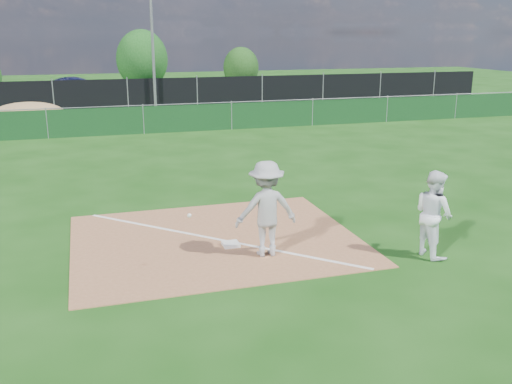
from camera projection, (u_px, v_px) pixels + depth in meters
ground at (159, 156)px, 20.59m from camera, size 90.00×90.00×0.00m
infield_dirt at (216, 239)px, 12.29m from camera, size 6.00×5.00×0.02m
foul_line at (216, 239)px, 12.29m from camera, size 5.01×5.01×0.01m
green_fence at (143, 120)px, 25.03m from camera, size 44.00×0.05×1.20m
dirt_mound at (28, 115)px, 26.85m from camera, size 3.38×2.60×1.17m
black_fence at (128, 95)px, 32.32m from camera, size 46.00×0.04×1.80m
parking_lot at (122, 101)px, 37.16m from camera, size 46.00×9.00×0.01m
light_pole at (152, 38)px, 31.62m from camera, size 0.16×0.16×8.00m
first_base at (231, 244)px, 11.89m from camera, size 0.34×0.34×0.07m
play_at_first at (266, 209)px, 11.19m from camera, size 2.27×0.79×1.92m
runner at (434, 214)px, 11.23m from camera, size 0.74×0.91×1.75m
car_left at (22, 93)px, 34.61m from camera, size 4.86×3.22×1.54m
car_mid at (80, 90)px, 36.45m from camera, size 4.89×2.26×1.55m
car_right at (218, 89)px, 38.53m from camera, size 4.47×3.13×1.20m
tree_mid at (142, 59)px, 43.03m from camera, size 3.85×3.85×4.57m
tree_right at (241, 68)px, 44.41m from camera, size 2.74×2.74×3.26m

